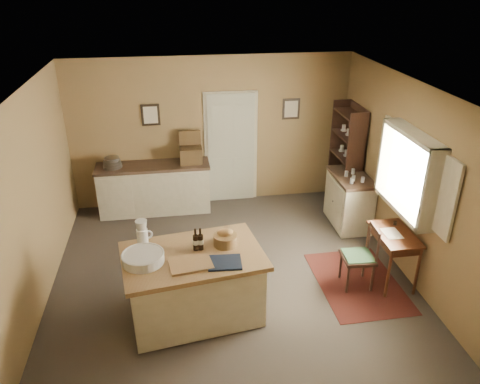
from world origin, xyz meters
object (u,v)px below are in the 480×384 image
object	(u,v)px
desk_chair	(358,257)
right_cabinet	(349,200)
sideboard	(155,187)
shelving_unit	(348,159)
writing_desk	(394,240)
work_island	(193,283)

from	to	relation	value
desk_chair	right_cabinet	size ratio (longest dim) A/B	0.89
sideboard	desk_chair	size ratio (longest dim) A/B	2.21
shelving_unit	writing_desk	bearing A→B (deg)	-93.85
desk_chair	sideboard	bearing A→B (deg)	139.22
writing_desk	desk_chair	xyz separation A→B (m)	(-0.51, -0.04, -0.21)
desk_chair	work_island	bearing A→B (deg)	-169.55
right_cabinet	sideboard	bearing A→B (deg)	163.16
writing_desk	shelving_unit	world-z (taller)	shelving_unit
right_cabinet	shelving_unit	world-z (taller)	shelving_unit
work_island	right_cabinet	distance (m)	3.40
desk_chair	writing_desk	bearing A→B (deg)	7.35
work_island	writing_desk	world-z (taller)	work_island
right_cabinet	work_island	bearing A→B (deg)	-144.57
sideboard	desk_chair	world-z (taller)	sideboard
work_island	shelving_unit	bearing A→B (deg)	32.86
right_cabinet	writing_desk	bearing A→B (deg)	-89.99
sideboard	right_cabinet	size ratio (longest dim) A/B	1.97
sideboard	desk_chair	distance (m)	3.85
sideboard	right_cabinet	distance (m)	3.42
sideboard	writing_desk	xyz separation A→B (m)	(3.27, -2.64, 0.18)
writing_desk	desk_chair	world-z (taller)	desk_chair
sideboard	writing_desk	size ratio (longest dim) A/B	2.43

